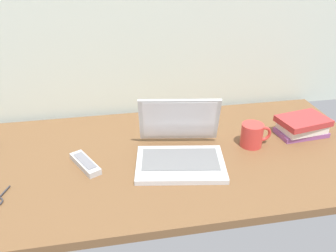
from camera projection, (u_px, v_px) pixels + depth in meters
The scene contains 5 objects.
desk at pixel (160, 158), 1.31m from camera, with size 1.60×0.76×0.03m.
laptop at pixel (180, 148), 1.27m from camera, with size 0.35×0.34×0.21m.
coffee_mug at pixel (253, 135), 1.35m from camera, with size 0.12×0.08×0.09m.
remote_control_near at pixel (85, 163), 1.24m from camera, with size 0.11×0.16×0.02m.
book_stack at pixel (302, 126), 1.43m from camera, with size 0.21×0.16×0.08m.
Camera 1 is at (-0.17, -1.09, 0.74)m, focal length 37.56 mm.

